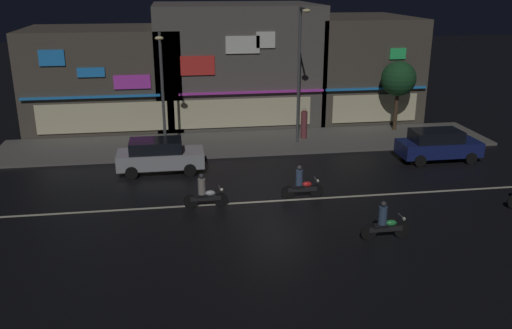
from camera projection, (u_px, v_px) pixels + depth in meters
ground_plane at (278, 201)px, 24.08m from camera, size 140.00×140.00×0.00m
lane_divider_stripe at (278, 201)px, 24.08m from camera, size 27.32×0.16×0.01m
sidewalk_far at (249, 143)px, 32.46m from camera, size 28.75×5.06×0.14m
storefront_left_block at (355, 66)px, 39.09m from camera, size 7.08×8.89×6.86m
storefront_center_block at (235, 62)px, 37.56m from camera, size 10.74×8.58×7.75m
storefront_right_block at (106, 77)px, 35.83m from camera, size 9.74×7.07×6.35m
streetlamp_west at (162, 82)px, 29.45m from camera, size 0.44×1.64×6.48m
streetlamp_mid at (300, 66)px, 30.70m from camera, size 0.44×1.64×7.74m
pedestrian_on_sidewalk at (304, 124)px, 32.93m from camera, size 0.39×0.39×1.85m
street_tree at (399, 79)px, 34.01m from camera, size 2.17×2.17×4.36m
parked_car_near_kerb at (438, 145)px, 29.26m from camera, size 4.30×1.98×1.67m
parked_car_trailing at (159, 155)px, 27.50m from camera, size 4.30×1.98×1.67m
motorcycle_lead at (301, 184)px, 24.25m from camera, size 1.90×0.60×1.52m
motorcycle_following at (385, 223)px, 20.38m from camera, size 1.90×0.60×1.52m
motorcycle_opposite_lane at (204, 193)px, 23.23m from camera, size 1.90×0.60×1.52m
traffic_cone at (181, 159)px, 28.84m from camera, size 0.36×0.36×0.55m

